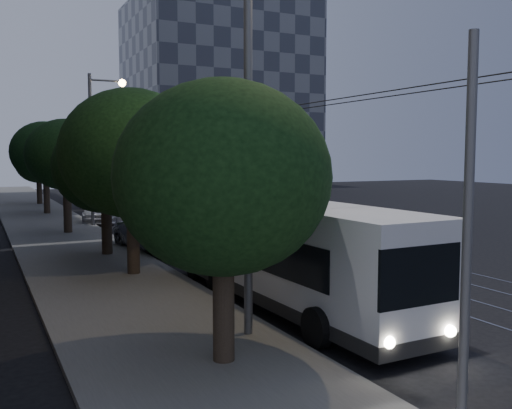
{
  "coord_description": "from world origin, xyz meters",
  "views": [
    {
      "loc": [
        -11.41,
        -15.73,
        4.32
      ],
      "look_at": [
        -1.5,
        4.32,
        2.36
      ],
      "focal_mm": 40.0,
      "sensor_mm": 36.0,
      "label": 1
    }
  ],
  "objects": [
    {
      "name": "ground",
      "position": [
        0.0,
        0.0,
        0.0
      ],
      "size": [
        120.0,
        120.0,
        0.0
      ],
      "primitive_type": "plane",
      "color": "black",
      "rests_on": "ground"
    },
    {
      "name": "sidewalk",
      "position": [
        -7.5,
        20.0,
        0.07
      ],
      "size": [
        5.0,
        90.0,
        0.15
      ],
      "primitive_type": "cube",
      "color": "slate",
      "rests_on": "ground"
    },
    {
      "name": "tram_rails",
      "position": [
        2.5,
        20.0,
        0.01
      ],
      "size": [
        4.52,
        90.0,
        0.02
      ],
      "color": "gray",
      "rests_on": "ground"
    },
    {
      "name": "overhead_wires",
      "position": [
        -4.97,
        20.0,
        3.47
      ],
      "size": [
        2.23,
        90.0,
        6.0
      ],
      "color": "black",
      "rests_on": "ground"
    },
    {
      "name": "building_distant_right",
      "position": [
        18.0,
        55.0,
        12.0
      ],
      "size": [
        22.0,
        18.0,
        24.0
      ],
      "primitive_type": "cube",
      "color": "#3A3E4A",
      "rests_on": "ground"
    },
    {
      "name": "trolleybus",
      "position": [
        -3.55,
        -1.45,
        1.6
      ],
      "size": [
        2.73,
        11.69,
        5.63
      ],
      "rotation": [
        0.0,
        0.0,
        0.03
      ],
      "color": "silver",
      "rests_on": "ground"
    },
    {
      "name": "pickup_silver",
      "position": [
        -3.9,
        8.83,
        0.8
      ],
      "size": [
        3.69,
        6.16,
        1.6
      ],
      "primitive_type": "imported",
      "rotation": [
        0.0,
        0.0,
        0.19
      ],
      "color": "#97999E",
      "rests_on": "ground"
    },
    {
      "name": "car_white_a",
      "position": [
        -3.22,
        15.38,
        0.66
      ],
      "size": [
        2.89,
        4.17,
        1.32
      ],
      "primitive_type": "imported",
      "rotation": [
        0.0,
        0.0,
        -0.38
      ],
      "color": "silver",
      "rests_on": "ground"
    },
    {
      "name": "car_white_b",
      "position": [
        -4.3,
        21.38,
        0.72
      ],
      "size": [
        3.03,
        5.29,
        1.44
      ],
      "primitive_type": "imported",
      "rotation": [
        0.0,
        0.0,
        -0.21
      ],
      "color": "silver",
      "rests_on": "ground"
    },
    {
      "name": "car_white_c",
      "position": [
        -2.7,
        29.0,
        0.66
      ],
      "size": [
        2.81,
        4.25,
        1.32
      ],
      "primitive_type": "imported",
      "rotation": [
        0.0,
        0.0,
        -0.39
      ],
      "color": "silver",
      "rests_on": "ground"
    },
    {
      "name": "car_white_d",
      "position": [
        -3.16,
        30.01,
        0.63
      ],
      "size": [
        1.53,
        3.72,
        1.26
      ],
      "primitive_type": "imported",
      "rotation": [
        0.0,
        0.0,
        0.01
      ],
      "color": "silver",
      "rests_on": "ground"
    },
    {
      "name": "tree_0",
      "position": [
        -7.0,
        -5.33,
        3.85
      ],
      "size": [
        4.33,
        4.33,
        5.82
      ],
      "color": "black",
      "rests_on": "ground"
    },
    {
      "name": "tree_1",
      "position": [
        -6.5,
        3.95,
        4.36
      ],
      "size": [
        4.99,
        4.99,
        6.62
      ],
      "color": "black",
      "rests_on": "ground"
    },
    {
      "name": "tree_2",
      "position": [
        -6.5,
        8.4,
        3.82
      ],
      "size": [
        4.37,
        4.37,
        5.8
      ],
      "color": "black",
      "rests_on": "ground"
    },
    {
      "name": "tree_3",
      "position": [
        -7.0,
        16.08,
        4.3
      ],
      "size": [
        4.24,
        4.24,
        6.23
      ],
      "color": "black",
      "rests_on": "ground"
    },
    {
      "name": "tree_4",
      "position": [
        -6.85,
        27.28,
        4.5
      ],
      "size": [
        4.81,
        4.81,
        6.68
      ],
      "color": "black",
      "rests_on": "ground"
    },
    {
      "name": "tree_5",
      "position": [
        -6.5,
        35.98,
        3.64
      ],
      "size": [
        3.84,
        3.84,
        5.39
      ],
      "color": "black",
      "rests_on": "ground"
    },
    {
      "name": "streetlamp_near",
      "position": [
        -5.37,
        -3.97,
        6.57
      ],
      "size": [
        2.63,
        0.44,
        11.0
      ],
      "color": "slate",
      "rests_on": "ground"
    },
    {
      "name": "streetlamp_far",
      "position": [
        -4.8,
        18.7,
        5.5
      ],
      "size": [
        2.22,
        0.44,
        9.04
      ],
      "color": "slate",
      "rests_on": "ground"
    }
  ]
}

